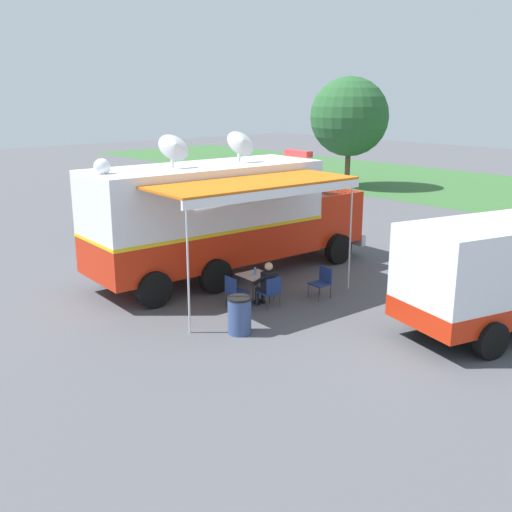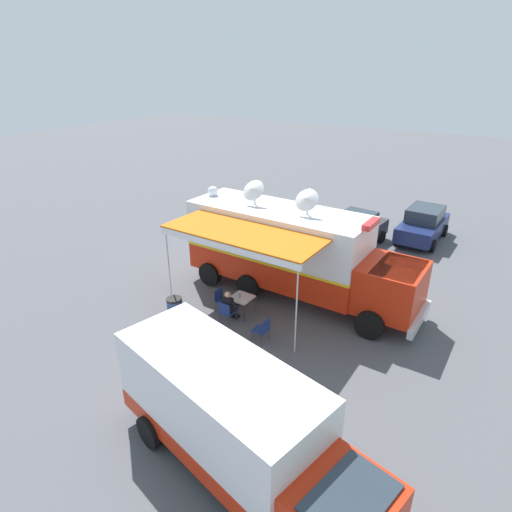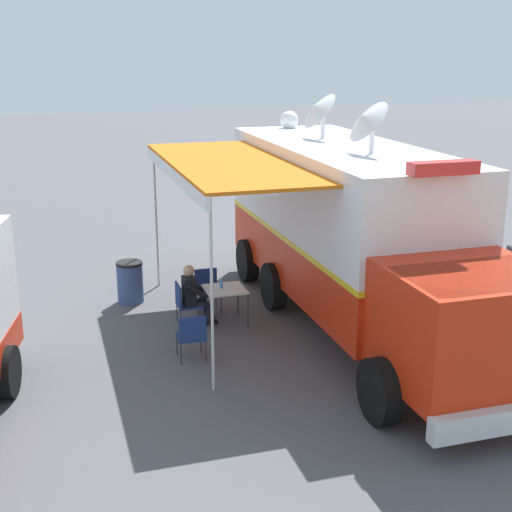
{
  "view_description": "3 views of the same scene",
  "coord_description": "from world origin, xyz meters",
  "px_view_note": "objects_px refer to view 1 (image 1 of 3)",
  "views": [
    {
      "loc": [
        14.47,
        -10.42,
        5.54
      ],
      "look_at": [
        2.23,
        0.08,
        1.17
      ],
      "focal_mm": 42.3,
      "sensor_mm": 36.0,
      "label": 1
    },
    {
      "loc": [
        13.9,
        7.45,
        8.61
      ],
      "look_at": [
        0.12,
        -0.91,
        1.32
      ],
      "focal_mm": 29.98,
      "sensor_mm": 36.0,
      "label": 2
    },
    {
      "loc": [
        6.25,
        12.67,
        5.34
      ],
      "look_at": [
        1.44,
        -1.1,
        1.04
      ],
      "focal_mm": 49.66,
      "sensor_mm": 36.0,
      "label": 3
    }
  ],
  "objects_px": {
    "folding_table": "(255,276)",
    "folding_chair_spare_by_truck": "(322,280)",
    "command_truck": "(227,214)",
    "folding_chair_at_table": "(271,290)",
    "water_bottle": "(255,272)",
    "car_behind_truck": "(164,199)",
    "seated_responder": "(266,283)",
    "car_far_corner": "(141,216)",
    "trash_bin": "(239,315)",
    "folding_chair_beside_table": "(234,289)"
  },
  "relations": [
    {
      "from": "command_truck",
      "to": "car_behind_truck",
      "type": "distance_m",
      "value": 9.48
    },
    {
      "from": "folding_chair_at_table",
      "to": "car_behind_truck",
      "type": "distance_m",
      "value": 12.75
    },
    {
      "from": "water_bottle",
      "to": "car_behind_truck",
      "type": "xyz_separation_m",
      "value": [
        -11.27,
        4.17,
        0.05
      ]
    },
    {
      "from": "folding_chair_spare_by_truck",
      "to": "trash_bin",
      "type": "distance_m",
      "value": 3.43
    },
    {
      "from": "folding_chair_at_table",
      "to": "car_far_corner",
      "type": "height_order",
      "value": "car_far_corner"
    },
    {
      "from": "folding_table",
      "to": "seated_responder",
      "type": "relative_size",
      "value": 0.67
    },
    {
      "from": "folding_chair_beside_table",
      "to": "car_behind_truck",
      "type": "distance_m",
      "value": 12.39
    },
    {
      "from": "command_truck",
      "to": "folding_chair_at_table",
      "type": "height_order",
      "value": "command_truck"
    },
    {
      "from": "folding_chair_at_table",
      "to": "folding_chair_beside_table",
      "type": "height_order",
      "value": "same"
    },
    {
      "from": "trash_bin",
      "to": "car_behind_truck",
      "type": "height_order",
      "value": "car_behind_truck"
    },
    {
      "from": "folding_chair_spare_by_truck",
      "to": "seated_responder",
      "type": "relative_size",
      "value": 0.7
    },
    {
      "from": "car_behind_truck",
      "to": "seated_responder",
      "type": "bearing_deg",
      "value": -19.77
    },
    {
      "from": "water_bottle",
      "to": "trash_bin",
      "type": "height_order",
      "value": "water_bottle"
    },
    {
      "from": "folding_chair_beside_table",
      "to": "trash_bin",
      "type": "relative_size",
      "value": 0.96
    },
    {
      "from": "folding_table",
      "to": "car_behind_truck",
      "type": "height_order",
      "value": "car_behind_truck"
    },
    {
      "from": "folding_table",
      "to": "trash_bin",
      "type": "xyz_separation_m",
      "value": [
        1.59,
        -1.86,
        -0.22
      ]
    },
    {
      "from": "car_behind_truck",
      "to": "command_truck",
      "type": "bearing_deg",
      "value": -20.15
    },
    {
      "from": "command_truck",
      "to": "water_bottle",
      "type": "xyz_separation_m",
      "value": [
        2.43,
        -0.93,
        -1.11
      ]
    },
    {
      "from": "folding_table",
      "to": "seated_responder",
      "type": "xyz_separation_m",
      "value": [
        0.61,
        -0.13,
        -0.02
      ]
    },
    {
      "from": "folding_table",
      "to": "folding_chair_beside_table",
      "type": "relative_size",
      "value": 0.96
    },
    {
      "from": "command_truck",
      "to": "folding_chair_at_table",
      "type": "relative_size",
      "value": 11.02
    },
    {
      "from": "car_behind_truck",
      "to": "water_bottle",
      "type": "bearing_deg",
      "value": -20.32
    },
    {
      "from": "seated_responder",
      "to": "water_bottle",
      "type": "bearing_deg",
      "value": 172.07
    },
    {
      "from": "folding_chair_beside_table",
      "to": "seated_responder",
      "type": "relative_size",
      "value": 0.7
    },
    {
      "from": "water_bottle",
      "to": "folding_chair_beside_table",
      "type": "relative_size",
      "value": 0.26
    },
    {
      "from": "seated_responder",
      "to": "car_far_corner",
      "type": "xyz_separation_m",
      "value": [
        -9.1,
        1.49,
        0.23
      ]
    },
    {
      "from": "folding_table",
      "to": "seated_responder",
      "type": "distance_m",
      "value": 0.63
    },
    {
      "from": "folding_table",
      "to": "trash_bin",
      "type": "bearing_deg",
      "value": -49.36
    },
    {
      "from": "folding_table",
      "to": "folding_chair_at_table",
      "type": "distance_m",
      "value": 0.83
    },
    {
      "from": "water_bottle",
      "to": "car_behind_truck",
      "type": "distance_m",
      "value": 12.02
    },
    {
      "from": "car_far_corner",
      "to": "folding_chair_at_table",
      "type": "bearing_deg",
      "value": -9.14
    },
    {
      "from": "folding_chair_beside_table",
      "to": "trash_bin",
      "type": "xyz_separation_m",
      "value": [
        1.46,
        -1.01,
        -0.06
      ]
    },
    {
      "from": "trash_bin",
      "to": "car_far_corner",
      "type": "relative_size",
      "value": 0.21
    },
    {
      "from": "folding_chair_spare_by_truck",
      "to": "car_far_corner",
      "type": "distance_m",
      "value": 9.58
    },
    {
      "from": "folding_chair_beside_table",
      "to": "car_far_corner",
      "type": "height_order",
      "value": "car_far_corner"
    },
    {
      "from": "folding_chair_spare_by_truck",
      "to": "car_behind_truck",
      "type": "height_order",
      "value": "car_behind_truck"
    },
    {
      "from": "folding_table",
      "to": "folding_chair_spare_by_truck",
      "type": "bearing_deg",
      "value": 54.93
    },
    {
      "from": "command_truck",
      "to": "car_far_corner",
      "type": "height_order",
      "value": "command_truck"
    },
    {
      "from": "command_truck",
      "to": "car_behind_truck",
      "type": "xyz_separation_m",
      "value": [
        -8.84,
        3.24,
        -1.07
      ]
    },
    {
      "from": "trash_bin",
      "to": "folding_chair_beside_table",
      "type": "bearing_deg",
      "value": 145.34
    },
    {
      "from": "seated_responder",
      "to": "car_behind_truck",
      "type": "xyz_separation_m",
      "value": [
        -11.82,
        4.25,
        0.23
      ]
    },
    {
      "from": "folding_chair_at_table",
      "to": "folding_chair_beside_table",
      "type": "xyz_separation_m",
      "value": [
        -0.66,
        -0.71,
        0.0
      ]
    },
    {
      "from": "water_bottle",
      "to": "folding_chair_spare_by_truck",
      "type": "distance_m",
      "value": 1.92
    },
    {
      "from": "seated_responder",
      "to": "trash_bin",
      "type": "height_order",
      "value": "seated_responder"
    },
    {
      "from": "command_truck",
      "to": "folding_chair_spare_by_truck",
      "type": "relative_size",
      "value": 11.02
    },
    {
      "from": "folding_chair_spare_by_truck",
      "to": "seated_responder",
      "type": "xyz_separation_m",
      "value": [
        -0.47,
        -1.67,
        0.14
      ]
    },
    {
      "from": "car_behind_truck",
      "to": "folding_chair_at_table",
      "type": "bearing_deg",
      "value": -19.52
    },
    {
      "from": "folding_chair_at_table",
      "to": "folding_chair_spare_by_truck",
      "type": "distance_m",
      "value": 1.7
    },
    {
      "from": "command_truck",
      "to": "folding_table",
      "type": "height_order",
      "value": "command_truck"
    },
    {
      "from": "water_bottle",
      "to": "car_far_corner",
      "type": "distance_m",
      "value": 8.66
    }
  ]
}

